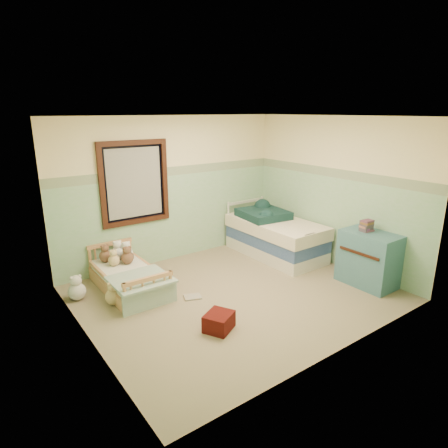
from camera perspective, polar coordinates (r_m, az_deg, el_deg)
floor at (r=5.76m, az=1.64°, el=-10.25°), size 4.20×3.60×0.02m
ceiling at (r=5.15m, az=1.88°, el=15.69°), size 4.20×3.60×0.02m
wall_back at (r=6.79m, az=-7.62°, el=5.04°), size 4.20×0.04×2.50m
wall_front at (r=4.11m, az=17.34°, el=-3.21°), size 4.20×0.04×2.50m
wall_left at (r=4.40m, az=-20.42°, el=-2.18°), size 0.04×3.60×2.50m
wall_right at (r=6.78m, az=15.99°, el=4.52°), size 0.04×3.60×2.50m
wainscot_mint at (r=6.89m, az=-7.40°, el=0.94°), size 4.20×0.01×1.50m
border_strip at (r=6.72m, az=-7.66°, el=7.74°), size 4.20×0.01×0.15m
window_frame at (r=6.42m, az=-13.02°, el=5.92°), size 1.16×0.06×1.36m
window_blinds at (r=6.43m, az=-13.06°, el=5.93°), size 0.92×0.01×1.12m
toddler_bed_frame at (r=6.01m, az=-13.87°, el=-8.46°), size 0.73×1.46×0.19m
toddler_mattress at (r=5.95m, az=-13.97°, el=-7.12°), size 0.67×1.40×0.12m
patchwork_quilt at (r=5.53m, az=-12.20°, el=-7.99°), size 0.79×0.73×0.03m
plush_bed_brown at (r=6.29m, az=-17.09°, el=-4.55°), size 0.19×0.19×0.19m
plush_bed_white at (r=6.34m, az=-15.39°, el=-4.13°), size 0.21×0.21×0.21m
plush_bed_tan at (r=6.11m, az=-15.94°, el=-5.16°), size 0.17×0.17×0.17m
plush_bed_dark at (r=6.18m, az=-13.95°, el=-4.75°), size 0.17×0.17×0.17m
plush_floor_cream at (r=5.90m, az=-20.88°, el=-9.29°), size 0.25×0.25×0.25m
plush_floor_tan at (r=5.61m, az=-15.98°, el=-10.28°), size 0.23×0.23×0.23m
twin_bed_frame at (r=7.20m, az=7.56°, el=-3.72°), size 0.91×1.82×0.22m
twin_boxspring at (r=7.13m, az=7.62°, el=-2.06°), size 0.91×1.82×0.22m
twin_mattress at (r=7.07m, az=7.69°, el=-0.37°), size 0.95×1.86×0.22m
teal_blanket at (r=7.19m, az=5.82°, el=1.49°), size 0.86×0.90×0.14m
dresser at (r=6.27m, az=20.56°, el=-4.83°), size 0.52×0.83×0.83m
book_stack at (r=6.17m, az=20.28°, el=-0.25°), size 0.18×0.15×0.17m
red_pillow at (r=4.85m, az=-0.76°, el=-14.20°), size 0.44×0.43×0.21m
floor_book at (r=5.64m, az=-4.67°, el=-10.67°), size 0.29×0.26×0.02m
extra_plush_0 at (r=6.32m, az=-14.16°, el=-4.17°), size 0.19×0.19×0.19m
extra_plush_1 at (r=6.13m, az=-14.07°, el=-4.86°), size 0.19×0.19×0.19m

